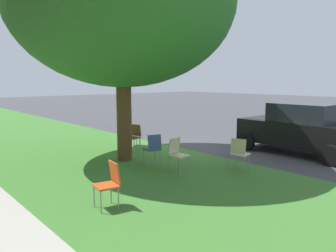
{
  "coord_description": "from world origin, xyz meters",
  "views": [
    {
      "loc": [
        -8.26,
        8.1,
        2.4
      ],
      "look_at": [
        -0.06,
        0.87,
        0.86
      ],
      "focal_mm": 35.29,
      "sensor_mm": 36.0,
      "label": 1
    }
  ],
  "objects_px": {
    "street_tree": "(122,3)",
    "chair_4": "(240,152)",
    "chair_1": "(134,135)",
    "chair_3": "(153,147)",
    "chair_0": "(132,132)",
    "chair_2": "(177,152)",
    "chair_5": "(109,181)",
    "parked_car": "(300,128)"
  },
  "relations": [
    {
      "from": "chair_1",
      "to": "chair_2",
      "type": "bearing_deg",
      "value": 166.41
    },
    {
      "from": "parked_car",
      "to": "chair_5",
      "type": "bearing_deg",
      "value": 89.32
    },
    {
      "from": "parked_car",
      "to": "street_tree",
      "type": "bearing_deg",
      "value": 57.52
    },
    {
      "from": "chair_2",
      "to": "chair_5",
      "type": "height_order",
      "value": "same"
    },
    {
      "from": "chair_1",
      "to": "chair_5",
      "type": "bearing_deg",
      "value": 139.34
    },
    {
      "from": "street_tree",
      "to": "chair_4",
      "type": "height_order",
      "value": "street_tree"
    },
    {
      "from": "street_tree",
      "to": "chair_0",
      "type": "height_order",
      "value": "street_tree"
    },
    {
      "from": "chair_1",
      "to": "chair_5",
      "type": "relative_size",
      "value": 1.0
    },
    {
      "from": "chair_2",
      "to": "chair_3",
      "type": "distance_m",
      "value": 0.97
    },
    {
      "from": "chair_0",
      "to": "parked_car",
      "type": "distance_m",
      "value": 5.75
    },
    {
      "from": "chair_0",
      "to": "chair_5",
      "type": "distance_m",
      "value": 5.91
    },
    {
      "from": "street_tree",
      "to": "chair_2",
      "type": "height_order",
      "value": "street_tree"
    },
    {
      "from": "chair_1",
      "to": "parked_car",
      "type": "height_order",
      "value": "parked_car"
    },
    {
      "from": "chair_1",
      "to": "chair_2",
      "type": "distance_m",
      "value": 3.02
    },
    {
      "from": "chair_1",
      "to": "chair_4",
      "type": "xyz_separation_m",
      "value": [
        -3.98,
        -0.56,
        0.0
      ]
    },
    {
      "from": "street_tree",
      "to": "chair_0",
      "type": "bearing_deg",
      "value": -40.77
    },
    {
      "from": "chair_1",
      "to": "chair_2",
      "type": "relative_size",
      "value": 1.0
    },
    {
      "from": "street_tree",
      "to": "chair_3",
      "type": "xyz_separation_m",
      "value": [
        -1.01,
        -0.28,
        -4.02
      ]
    },
    {
      "from": "chair_4",
      "to": "chair_1",
      "type": "bearing_deg",
      "value": 7.98
    },
    {
      "from": "chair_2",
      "to": "street_tree",
      "type": "bearing_deg",
      "value": 9.22
    },
    {
      "from": "chair_1",
      "to": "chair_2",
      "type": "height_order",
      "value": "same"
    },
    {
      "from": "chair_4",
      "to": "parked_car",
      "type": "height_order",
      "value": "parked_car"
    },
    {
      "from": "chair_1",
      "to": "chair_3",
      "type": "xyz_separation_m",
      "value": [
        -1.97,
        0.75,
        0.0
      ]
    },
    {
      "from": "street_tree",
      "to": "chair_4",
      "type": "relative_size",
      "value": 7.86
    },
    {
      "from": "parked_car",
      "to": "chair_4",
      "type": "bearing_deg",
      "value": 89.7
    },
    {
      "from": "street_tree",
      "to": "chair_4",
      "type": "bearing_deg",
      "value": -152.25
    },
    {
      "from": "chair_0",
      "to": "chair_4",
      "type": "distance_m",
      "value": 4.65
    },
    {
      "from": "chair_2",
      "to": "chair_4",
      "type": "height_order",
      "value": "same"
    },
    {
      "from": "street_tree",
      "to": "chair_1",
      "type": "distance_m",
      "value": 4.26
    },
    {
      "from": "chair_5",
      "to": "chair_3",
      "type": "bearing_deg",
      "value": -53.32
    },
    {
      "from": "parked_car",
      "to": "chair_2",
      "type": "bearing_deg",
      "value": 76.57
    },
    {
      "from": "street_tree",
      "to": "chair_3",
      "type": "distance_m",
      "value": 4.15
    },
    {
      "from": "chair_3",
      "to": "chair_4",
      "type": "distance_m",
      "value": 2.4
    },
    {
      "from": "street_tree",
      "to": "chair_5",
      "type": "xyz_separation_m",
      "value": [
        -2.95,
        2.33,
        -4.02
      ]
    },
    {
      "from": "chair_2",
      "to": "chair_4",
      "type": "relative_size",
      "value": 1.0
    },
    {
      "from": "chair_0",
      "to": "chair_3",
      "type": "bearing_deg",
      "value": 156.86
    },
    {
      "from": "street_tree",
      "to": "parked_car",
      "type": "distance_m",
      "value": 6.75
    },
    {
      "from": "chair_5",
      "to": "parked_car",
      "type": "height_order",
      "value": "parked_car"
    },
    {
      "from": "street_tree",
      "to": "chair_3",
      "type": "relative_size",
      "value": 7.86
    },
    {
      "from": "chair_0",
      "to": "chair_3",
      "type": "xyz_separation_m",
      "value": [
        -2.64,
        1.13,
        0.0
      ]
    },
    {
      "from": "chair_2",
      "to": "chair_5",
      "type": "distance_m",
      "value": 2.82
    },
    {
      "from": "parked_car",
      "to": "chair_0",
      "type": "bearing_deg",
      "value": 35.75
    }
  ]
}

